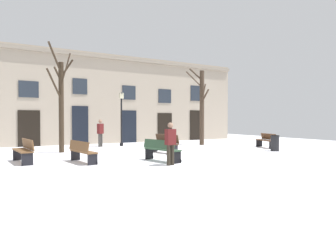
{
  "coord_description": "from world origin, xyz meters",
  "views": [
    {
      "loc": [
        -7.13,
        -11.56,
        1.66
      ],
      "look_at": [
        0.0,
        1.62,
        1.34
      ],
      "focal_mm": 30.15,
      "sensor_mm": 36.0,
      "label": 1
    }
  ],
  "objects": [
    {
      "name": "bench_facing_shops",
      "position": [
        -6.86,
        0.74,
        0.49
      ],
      "size": [
        0.75,
        1.93,
        0.92
      ],
      "rotation": [
        0.0,
        0.0,
        4.87
      ],
      "color": "brown",
      "rests_on": "ground"
    },
    {
      "name": "building_facade",
      "position": [
        0.0,
        8.3,
        3.22
      ],
      "size": [
        19.2,
        0.6,
        6.37
      ],
      "color": "tan",
      "rests_on": "ground"
    },
    {
      "name": "bench_back_to_back_right",
      "position": [
        -1.99,
        -1.49,
        0.47
      ],
      "size": [
        0.93,
        1.84,
        0.88
      ],
      "rotation": [
        0.0,
        0.0,
        1.84
      ],
      "color": "#2D4C33",
      "rests_on": "ground"
    },
    {
      "name": "tree_center",
      "position": [
        3.82,
        3.94,
        2.62
      ],
      "size": [
        1.99,
        1.76,
        5.15
      ],
      "color": "#423326",
      "rests_on": "ground"
    },
    {
      "name": "person_strolling",
      "position": [
        -2.51,
        5.81,
        0.94
      ],
      "size": [
        0.44,
        0.39,
        1.7
      ],
      "rotation": [
        0.0,
        0.0,
        0.58
      ],
      "color": "#403D3A",
      "rests_on": "ground"
    },
    {
      "name": "bench_by_litter_bin",
      "position": [
        -4.87,
        -0.34,
        0.45
      ],
      "size": [
        0.77,
        1.83,
        0.86
      ],
      "rotation": [
        0.0,
        0.0,
        1.77
      ],
      "color": "brown",
      "rests_on": "ground"
    },
    {
      "name": "bench_back_to_back_left",
      "position": [
        6.09,
        0.47,
        0.44
      ],
      "size": [
        0.87,
        1.63,
        0.86
      ],
      "rotation": [
        0.0,
        0.0,
        4.44
      ],
      "color": "#51331E",
      "rests_on": "ground"
    },
    {
      "name": "streetlamp",
      "position": [
        -1.18,
        5.7,
        2.13
      ],
      "size": [
        0.3,
        0.3,
        3.46
      ],
      "color": "black",
      "rests_on": "ground"
    },
    {
      "name": "tree_left_of_center",
      "position": [
        -5.1,
        3.68,
        2.61
      ],
      "size": [
        1.4,
        1.72,
        5.36
      ],
      "color": "#382B1E",
      "rests_on": "ground"
    },
    {
      "name": "person_by_shop_door",
      "position": [
        -2.15,
        -2.53,
        0.86
      ],
      "size": [
        0.41,
        0.29,
        1.57
      ],
      "rotation": [
        0.0,
        0.0,
        3.33
      ],
      "color": "#2D271E",
      "rests_on": "ground"
    },
    {
      "name": "ground_plane",
      "position": [
        0.0,
        0.0,
        0.0
      ],
      "size": [
        30.72,
        30.72,
        0.0
      ],
      "primitive_type": "plane",
      "color": "white"
    },
    {
      "name": "bench_near_center_tree",
      "position": [
        -0.52,
        0.98,
        0.49
      ],
      "size": [
        0.83,
        1.77,
        0.95
      ],
      "rotation": [
        0.0,
        0.0,
        4.93
      ],
      "color": "#3D2819",
      "rests_on": "ground"
    },
    {
      "name": "litter_bin",
      "position": [
        5.08,
        -1.04,
        0.43
      ],
      "size": [
        0.46,
        0.46,
        0.85
      ],
      "color": "black",
      "rests_on": "ground"
    }
  ]
}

